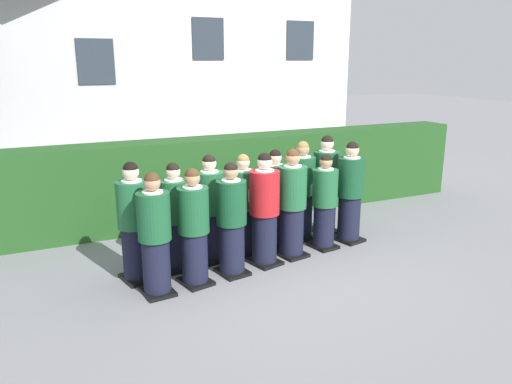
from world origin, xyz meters
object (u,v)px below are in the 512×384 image
student_rear_row_1 (175,220)px  student_rear_row_6 (326,187)px  student_in_red_blazer (264,212)px  student_front_row_4 (292,206)px  student_rear_row_5 (302,192)px  student_rear_row_3 (243,207)px  student_front_row_0 (155,238)px  student_rear_row_4 (275,201)px  student_front_row_5 (325,204)px  student_front_row_1 (194,230)px  student_front_row_6 (350,194)px  student_rear_row_0 (134,225)px  student_rear_row_2 (210,211)px  student_front_row_2 (232,222)px

student_rear_row_1 → student_rear_row_6: student_rear_row_6 is taller
student_in_red_blazer → student_rear_row_6: 1.79m
student_front_row_4 → student_rear_row_1: 1.79m
student_rear_row_5 → student_rear_row_3: bearing=-168.6°
student_rear_row_1 → student_rear_row_5: bearing=9.6°
student_front_row_0 → student_rear_row_5: size_ratio=0.97×
student_rear_row_5 → student_rear_row_4: bearing=-167.3°
student_in_red_blazer → student_rear_row_1: bearing=163.6°
student_front_row_5 → student_front_row_0: bearing=-170.2°
student_in_red_blazer → student_front_row_4: (0.52, 0.11, -0.00)m
student_front_row_1 → student_rear_row_1: size_ratio=1.02×
student_front_row_0 → student_front_row_6: 3.48m
student_rear_row_6 → student_rear_row_3: bearing=-170.0°
student_in_red_blazer → student_rear_row_3: size_ratio=1.06×
student_rear_row_5 → student_in_red_blazer: bearing=-144.7°
student_front_row_1 → student_rear_row_0: size_ratio=0.96×
student_rear_row_6 → student_rear_row_4: bearing=-170.1°
student_rear_row_2 → student_rear_row_1: bearing=-170.4°
student_front_row_0 → student_front_row_2: 1.14m
student_front_row_1 → student_rear_row_4: (1.65, 0.86, -0.01)m
student_front_row_4 → student_rear_row_6: 1.28m
student_front_row_1 → student_rear_row_3: (1.05, 0.75, -0.01)m
student_in_red_blazer → student_rear_row_1: (-1.25, 0.37, -0.05)m
student_front_row_2 → student_front_row_0: bearing=-171.5°
student_front_row_2 → student_rear_row_1: size_ratio=1.03×
student_front_row_6 → student_rear_row_5: (-0.65, 0.47, -0.01)m
student_in_red_blazer → student_rear_row_5: size_ratio=1.01×
student_front_row_0 → student_front_row_2: (1.13, 0.17, 0.00)m
student_front_row_1 → student_rear_row_1: 0.60m
student_front_row_4 → student_rear_row_3: student_front_row_4 is taller
student_rear_row_5 → student_rear_row_1: bearing=-170.4°
student_front_row_4 → student_front_row_6: (1.20, 0.18, -0.00)m
student_front_row_5 → student_rear_row_0: bearing=179.2°
student_rear_row_1 → student_front_row_2: bearing=-37.0°
student_in_red_blazer → student_front_row_6: (1.73, 0.29, -0.00)m
student_front_row_6 → student_rear_row_0: size_ratio=1.01×
student_front_row_2 → student_rear_row_0: (-1.28, 0.37, 0.02)m
student_rear_row_0 → student_rear_row_3: student_rear_row_0 is taller
student_rear_row_4 → student_front_row_5: bearing=-33.1°
student_rear_row_3 → student_rear_row_5: student_rear_row_5 is taller
student_rear_row_0 → student_rear_row_3: size_ratio=1.05×
student_front_row_6 → student_front_row_4: bearing=-171.5°
student_front_row_0 → student_front_row_4: (2.23, 0.41, 0.03)m
student_front_row_2 → student_rear_row_5: size_ratio=0.97×
student_rear_row_1 → student_rear_row_4: bearing=8.5°
student_front_row_1 → student_front_row_5: bearing=10.2°
student_rear_row_1 → student_front_row_1: bearing=-81.6°
student_rear_row_2 → student_front_row_2: bearing=-80.7°
student_front_row_6 → student_rear_row_1: student_front_row_6 is taller
student_front_row_0 → student_rear_row_4: student_front_row_0 is taller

